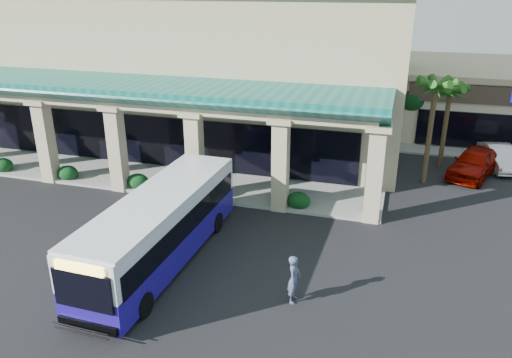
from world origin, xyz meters
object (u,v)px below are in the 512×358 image
(pedestrian, at_px, (294,279))
(car_silver, at_px, (475,162))
(car_white, at_px, (500,157))
(transit_bus, at_px, (161,229))

(pedestrian, bearing_deg, car_silver, -23.57)
(pedestrian, distance_m, car_silver, 16.79)
(car_white, bearing_deg, pedestrian, -130.02)
(pedestrian, xyz_separation_m, car_white, (9.08, 16.97, -0.21))
(pedestrian, distance_m, car_white, 19.25)
(transit_bus, xyz_separation_m, car_silver, (13.18, 13.87, -0.63))
(transit_bus, bearing_deg, pedestrian, -10.03)
(pedestrian, bearing_deg, car_white, -25.38)
(car_silver, bearing_deg, car_white, 72.89)
(transit_bus, distance_m, pedestrian, 5.87)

